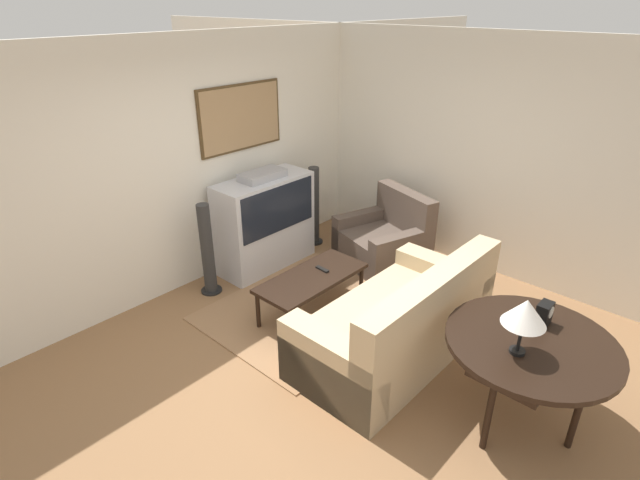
# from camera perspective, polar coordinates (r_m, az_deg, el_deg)

# --- Properties ---
(ground_plane) EXTENTS (12.00, 12.00, 0.00)m
(ground_plane) POSITION_cam_1_polar(r_m,az_deg,el_deg) (4.69, 0.72, -13.60)
(ground_plane) COLOR #8E6642
(wall_back) EXTENTS (12.00, 0.10, 2.70)m
(wall_back) POSITION_cam_1_polar(r_m,az_deg,el_deg) (5.53, -15.96, 7.80)
(wall_back) COLOR silver
(wall_back) RESTS_ON ground_plane
(wall_right) EXTENTS (0.06, 12.00, 2.70)m
(wall_right) POSITION_cam_1_polar(r_m,az_deg,el_deg) (6.08, 17.77, 9.11)
(wall_right) COLOR silver
(wall_right) RESTS_ON ground_plane
(area_rug) EXTENTS (1.99, 1.65, 0.01)m
(area_rug) POSITION_cam_1_polar(r_m,az_deg,el_deg) (5.36, -1.48, -7.86)
(area_rug) COLOR #99704C
(area_rug) RESTS_ON ground_plane
(tv) EXTENTS (1.20, 0.51, 1.20)m
(tv) POSITION_cam_1_polar(r_m,az_deg,el_deg) (6.00, -6.31, 2.04)
(tv) COLOR silver
(tv) RESTS_ON ground_plane
(couch) EXTENTS (1.93, 0.99, 0.97)m
(couch) POSITION_cam_1_polar(r_m,az_deg,el_deg) (4.61, 8.93, -9.60)
(couch) COLOR #CCB289
(couch) RESTS_ON ground_plane
(armchair) EXTENTS (1.11, 1.16, 0.89)m
(armchair) POSITION_cam_1_polar(r_m,az_deg,el_deg) (6.19, 7.40, -0.10)
(armchair) COLOR brown
(armchair) RESTS_ON ground_plane
(coffee_table) EXTENTS (1.19, 0.53, 0.44)m
(coffee_table) POSITION_cam_1_polar(r_m,az_deg,el_deg) (5.09, -0.95, -4.59)
(coffee_table) COLOR black
(coffee_table) RESTS_ON ground_plane
(console_table) EXTENTS (1.23, 1.23, 0.76)m
(console_table) POSITION_cam_1_polar(r_m,az_deg,el_deg) (4.02, 23.02, -11.29)
(console_table) COLOR black
(console_table) RESTS_ON ground_plane
(table_lamp) EXTENTS (0.30, 0.30, 0.43)m
(table_lamp) POSITION_cam_1_polar(r_m,az_deg,el_deg) (3.65, 22.41, -7.71)
(table_lamp) COLOR black
(table_lamp) RESTS_ON console_table
(mantel_clock) EXTENTS (0.14, 0.10, 0.18)m
(mantel_clock) POSITION_cam_1_polar(r_m,az_deg,el_deg) (4.15, 24.24, -7.69)
(mantel_clock) COLOR black
(mantel_clock) RESTS_ON console_table
(remote) EXTENTS (0.05, 0.16, 0.02)m
(remote) POSITION_cam_1_polar(r_m,az_deg,el_deg) (5.17, 0.26, -3.35)
(remote) COLOR black
(remote) RESTS_ON coffee_table
(speaker_tower_left) EXTENTS (0.23, 0.23, 1.05)m
(speaker_tower_left) POSITION_cam_1_polar(r_m,az_deg,el_deg) (5.56, -12.74, -1.33)
(speaker_tower_left) COLOR black
(speaker_tower_left) RESTS_ON ground_plane
(speaker_tower_right) EXTENTS (0.23, 0.23, 1.05)m
(speaker_tower_right) POSITION_cam_1_polar(r_m,az_deg,el_deg) (6.56, -0.69, 3.69)
(speaker_tower_right) COLOR black
(speaker_tower_right) RESTS_ON ground_plane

